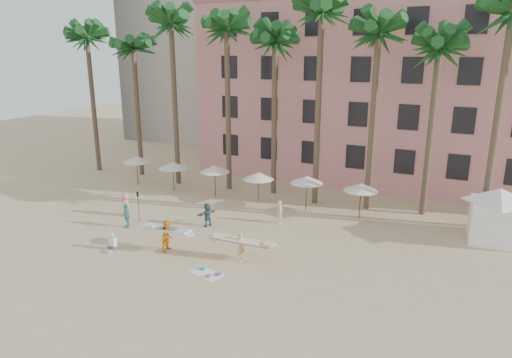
{
  "coord_description": "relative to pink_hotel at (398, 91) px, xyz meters",
  "views": [
    {
      "loc": [
        13.6,
        -18.5,
        11.68
      ],
      "look_at": [
        1.9,
        6.0,
        4.0
      ],
      "focal_mm": 32.0,
      "sensor_mm": 36.0,
      "label": 1
    }
  ],
  "objects": [
    {
      "name": "carrier_yellow",
      "position": [
        -4.58,
        -23.06,
        -7.04
      ],
      "size": [
        3.43,
        1.42,
        1.67
      ],
      "color": "tan",
      "rests_on": "ground"
    },
    {
      "name": "cabana",
      "position": [
        8.65,
        -13.8,
        -5.93
      ],
      "size": [
        4.73,
        4.73,
        3.5
      ],
      "color": "white",
      "rests_on": "ground"
    },
    {
      "name": "pink_hotel",
      "position": [
        0.0,
        0.0,
        0.0
      ],
      "size": [
        35.0,
        14.0,
        16.0
      ],
      "primitive_type": "cube",
      "color": "pink",
      "rests_on": "ground"
    },
    {
      "name": "palm_row",
      "position": [
        -6.49,
        -11.0,
        4.97
      ],
      "size": [
        44.4,
        5.4,
        16.3
      ],
      "color": "brown",
      "rests_on": "ground"
    },
    {
      "name": "beach_towel",
      "position": [
        -5.42,
        -25.44,
        -7.97
      ],
      "size": [
        2.0,
        1.43,
        0.14
      ],
      "color": "white",
      "rests_on": "ground"
    },
    {
      "name": "beachgoers",
      "position": [
        -11.15,
        -19.85,
        -7.16
      ],
      "size": [
        11.36,
        6.12,
        1.7
      ],
      "color": "tan",
      "rests_on": "ground"
    },
    {
      "name": "seated_man",
      "position": [
        -12.25,
        -25.29,
        -7.65
      ],
      "size": [
        0.44,
        0.78,
        1.01
      ],
      "color": "#3F3F4C",
      "rests_on": "ground"
    },
    {
      "name": "paddle",
      "position": [
        -13.84,
        -20.83,
        -6.59
      ],
      "size": [
        0.18,
        0.04,
        2.23
      ],
      "color": "black",
      "rests_on": "ground"
    },
    {
      "name": "ground",
      "position": [
        -7.0,
        -26.0,
        -8.0
      ],
      "size": [
        120.0,
        120.0,
        0.0
      ],
      "primitive_type": "plane",
      "color": "#D1B789",
      "rests_on": "ground"
    },
    {
      "name": "carrier_white",
      "position": [
        -9.14,
        -23.83,
        -6.99
      ],
      "size": [
        2.98,
        0.94,
        1.92
      ],
      "color": "orange",
      "rests_on": "ground"
    },
    {
      "name": "umbrella_row",
      "position": [
        -10.0,
        -13.5,
        -5.67
      ],
      "size": [
        22.5,
        2.7,
        2.73
      ],
      "color": "#332B23",
      "rests_on": "ground"
    }
  ]
}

